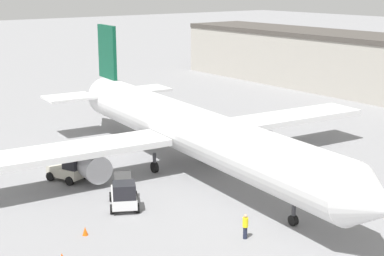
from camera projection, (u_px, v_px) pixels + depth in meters
name	position (u px, v px, depth m)	size (l,w,h in m)	color
ground_plane	(192.00, 173.00, 48.52)	(400.00, 400.00, 0.00)	gray
airplane	(186.00, 129.00, 48.44)	(42.52, 38.68, 11.06)	silver
ground_crew_worker	(245.00, 226.00, 35.97)	(0.35, 0.35, 1.61)	#1E2338
baggage_tug	(70.00, 168.00, 46.49)	(3.43, 3.01, 2.30)	beige
belt_loader_truck	(124.00, 195.00, 40.84)	(3.89, 3.22, 2.06)	silver
safety_cone_far	(85.00, 231.00, 36.59)	(0.36, 0.36, 0.55)	#EF590F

